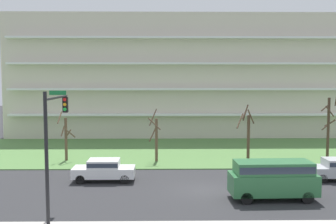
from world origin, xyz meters
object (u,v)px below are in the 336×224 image
at_px(sedan_white_near_left, 104,169).
at_px(tree_right, 329,126).
at_px(tree_far_left, 66,137).
at_px(tree_left, 156,137).
at_px(van_green_center_left, 273,177).
at_px(tree_center, 248,133).
at_px(traffic_signal_mast, 54,133).

bearing_deg(sedan_white_near_left, tree_right, -159.02).
xyz_separation_m(tree_far_left, tree_right, (23.58, 0.52, 0.94)).
height_order(tree_left, sedan_white_near_left, tree_left).
relative_size(tree_far_left, tree_right, 0.70).
bearing_deg(sedan_white_near_left, van_green_center_left, 157.32).
bearing_deg(tree_far_left, tree_center, -0.52).
xyz_separation_m(tree_center, sedan_white_near_left, (-11.75, -6.81, -1.62)).
bearing_deg(tree_left, tree_center, 2.24).
bearing_deg(tree_left, tree_far_left, 176.68).
xyz_separation_m(tree_far_left, tree_left, (7.97, -0.46, 0.05)).
distance_m(tree_far_left, sedan_white_near_left, 8.30).
xyz_separation_m(tree_left, tree_right, (15.61, 0.98, 0.89)).
bearing_deg(van_green_center_left, sedan_white_near_left, 155.69).
height_order(tree_left, van_green_center_left, tree_left).
xyz_separation_m(tree_far_left, tree_center, (16.09, -0.15, 0.35)).
relative_size(tree_far_left, sedan_white_near_left, 1.00).
relative_size(tree_left, tree_center, 0.93).
distance_m(tree_left, sedan_white_near_left, 7.55).
height_order(tree_center, sedan_white_near_left, tree_center).
bearing_deg(tree_center, traffic_signal_mast, -132.19).
bearing_deg(tree_center, van_green_center_left, -94.29).
distance_m(tree_far_left, tree_left, 7.98).
relative_size(tree_center, sedan_white_near_left, 1.14).
xyz_separation_m(tree_center, van_green_center_left, (-0.85, -11.31, -1.09)).
height_order(tree_center, van_green_center_left, tree_center).
height_order(tree_far_left, tree_left, tree_left).
bearing_deg(tree_right, tree_left, -176.41).
relative_size(tree_left, tree_right, 0.75).
xyz_separation_m(tree_left, van_green_center_left, (7.27, -10.99, -0.80)).
height_order(tree_center, tree_right, tree_right).
distance_m(tree_center, sedan_white_near_left, 13.68).
height_order(tree_far_left, sedan_white_near_left, tree_far_left).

